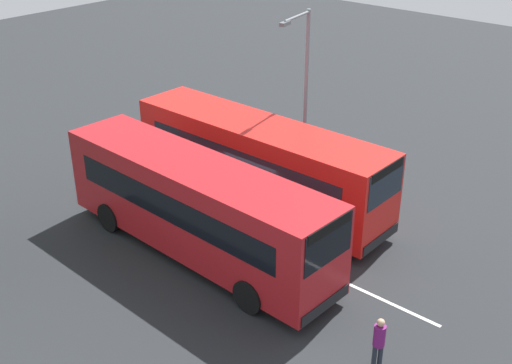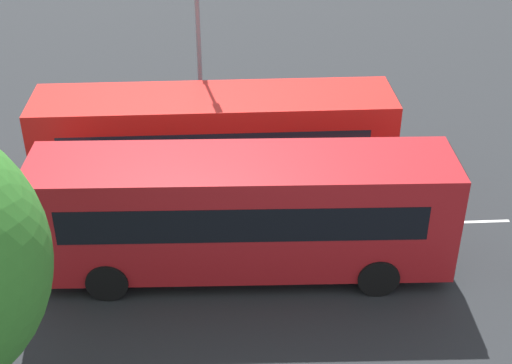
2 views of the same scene
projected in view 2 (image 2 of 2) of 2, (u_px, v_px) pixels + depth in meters
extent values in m
plane|color=#232628|center=(237.00, 229.00, 21.09)|extent=(76.94, 76.94, 0.00)
cube|color=#AD191E|center=(242.00, 211.00, 18.52)|extent=(10.96, 2.74, 3.01)
cube|color=black|center=(452.00, 182.00, 18.22)|extent=(0.18, 2.13, 1.26)
cube|color=black|center=(242.00, 176.00, 19.34)|extent=(9.15, 0.35, 0.96)
cube|color=black|center=(243.00, 225.00, 17.32)|extent=(9.15, 0.35, 0.96)
cube|color=black|center=(456.00, 165.00, 17.96)|extent=(0.16, 1.94, 0.32)
cube|color=black|center=(442.00, 248.00, 19.30)|extent=(0.17, 2.23, 0.36)
cylinder|color=black|center=(364.00, 226.00, 20.27)|extent=(1.10, 0.31, 1.09)
cylinder|color=black|center=(378.00, 277.00, 18.30)|extent=(1.10, 0.31, 1.09)
cylinder|color=black|center=(120.00, 230.00, 20.11)|extent=(1.10, 0.31, 1.09)
cylinder|color=black|center=(107.00, 281.00, 18.14)|extent=(1.10, 0.31, 1.09)
cube|color=red|center=(215.00, 140.00, 21.93)|extent=(10.90, 2.46, 3.01)
cube|color=#19232D|center=(390.00, 112.00, 21.79)|extent=(0.13, 2.13, 1.26)
cube|color=#19232D|center=(214.00, 113.00, 22.75)|extent=(9.15, 0.11, 0.96)
cube|color=#19232D|center=(215.00, 148.00, 20.74)|extent=(9.15, 0.11, 0.96)
cube|color=black|center=(392.00, 97.00, 21.53)|extent=(0.11, 1.94, 0.32)
cube|color=black|center=(384.00, 171.00, 22.87)|extent=(0.11, 2.23, 0.36)
cylinder|color=black|center=(320.00, 157.00, 23.78)|extent=(1.09, 0.28, 1.09)
cylinder|color=black|center=(330.00, 193.00, 21.82)|extent=(1.09, 0.28, 1.09)
cylinder|color=black|center=(110.00, 163.00, 23.43)|extent=(1.09, 0.28, 1.09)
cylinder|color=black|center=(101.00, 200.00, 21.46)|extent=(1.09, 0.28, 1.09)
cylinder|color=gray|center=(199.00, 51.00, 24.04)|extent=(0.16, 0.16, 7.01)
cube|color=silver|center=(237.00, 229.00, 21.09)|extent=(16.54, 0.18, 0.01)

